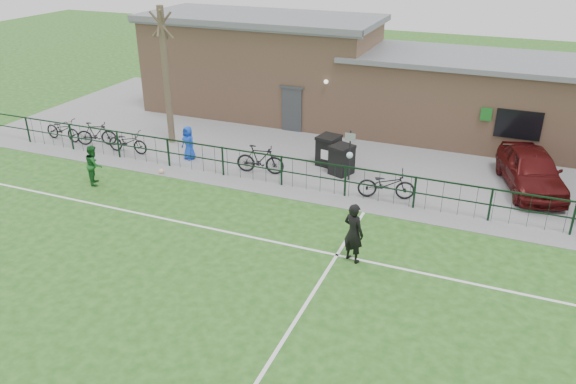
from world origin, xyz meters
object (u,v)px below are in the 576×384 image
at_px(bicycle_d, 260,159).
at_px(bicycle_e, 386,184).
at_px(ball_ground, 161,171).
at_px(car_maroon, 531,170).
at_px(bicycle_b, 96,134).
at_px(bare_tree, 166,77).
at_px(outfield_player, 94,165).
at_px(bicycle_a, 63,129).
at_px(wheelie_bin_right, 342,161).
at_px(sign_post, 349,156).
at_px(bicycle_c, 128,142).
at_px(wheelie_bin_left, 328,151).
at_px(spectator_child, 188,143).

height_order(bicycle_d, bicycle_e, bicycle_d).
bearing_deg(ball_ground, bicycle_d, 22.91).
xyz_separation_m(bicycle_d, bicycle_e, (5.14, -0.33, -0.05)).
bearing_deg(car_maroon, bicycle_b, 171.68).
bearing_deg(bare_tree, outfield_player, -91.79).
distance_m(bare_tree, bicycle_a, 5.59).
relative_size(wheelie_bin_right, sign_post, 0.55).
distance_m(bare_tree, ball_ground, 4.68).
bearing_deg(sign_post, wheelie_bin_right, 133.27).
xyz_separation_m(sign_post, bicycle_e, (1.71, -1.04, -0.46)).
distance_m(sign_post, bicycle_a, 13.44).
height_order(bicycle_e, ball_ground, bicycle_e).
bearing_deg(bicycle_c, wheelie_bin_left, -79.38).
relative_size(wheelie_bin_right, bicycle_e, 0.54).
height_order(wheelie_bin_right, bicycle_e, wheelie_bin_right).
xyz_separation_m(wheelie_bin_left, wheelie_bin_right, (0.79, -0.73, -0.03)).
bearing_deg(bicycle_d, bare_tree, 62.25).
xyz_separation_m(bicycle_b, spectator_child, (4.69, 0.15, 0.18)).
xyz_separation_m(sign_post, spectator_child, (-6.86, -0.45, -0.28)).
distance_m(bicycle_a, ball_ground, 6.55).
relative_size(bicycle_a, outfield_player, 1.29).
height_order(wheelie_bin_right, sign_post, sign_post).
distance_m(bicycle_a, outfield_player, 5.61).
xyz_separation_m(wheelie_bin_right, sign_post, (0.44, -0.47, 0.45)).
bearing_deg(bicycle_b, bicycle_a, 69.87).
height_order(bicycle_a, ball_ground, bicycle_a).
xyz_separation_m(bare_tree, wheelie_bin_right, (8.27, -0.59, -2.43)).
bearing_deg(spectator_child, car_maroon, 27.38).
distance_m(wheelie_bin_right, sign_post, 0.79).
distance_m(bare_tree, spectator_child, 3.29).
distance_m(bicycle_b, bicycle_d, 8.12).
bearing_deg(bicycle_b, car_maroon, -104.63).
distance_m(wheelie_bin_left, sign_post, 1.77).
bearing_deg(bicycle_e, bicycle_b, 74.24).
relative_size(outfield_player, ball_ground, 7.10).
height_order(wheelie_bin_left, car_maroon, car_maroon).
relative_size(sign_post, bicycle_b, 1.12).
xyz_separation_m(bare_tree, sign_post, (8.71, -1.06, -1.98)).
distance_m(sign_post, ball_ground, 7.48).
height_order(sign_post, bicycle_c, sign_post).
xyz_separation_m(bicycle_c, bicycle_e, (11.40, -0.21, 0.04)).
bearing_deg(bicycle_e, ball_ground, 83.90).
xyz_separation_m(wheelie_bin_right, bicycle_d, (-3.00, -1.17, 0.03)).
distance_m(bicycle_a, bicycle_c, 3.72).
height_order(wheelie_bin_left, bicycle_a, wheelie_bin_left).
height_order(bicycle_c, bicycle_d, bicycle_d).
bearing_deg(sign_post, bicycle_c, -175.10).
height_order(car_maroon, bicycle_b, car_maroon).
xyz_separation_m(bicycle_c, outfield_player, (0.83, -3.11, 0.25)).
xyz_separation_m(bicycle_b, bicycle_c, (1.86, -0.23, -0.04)).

